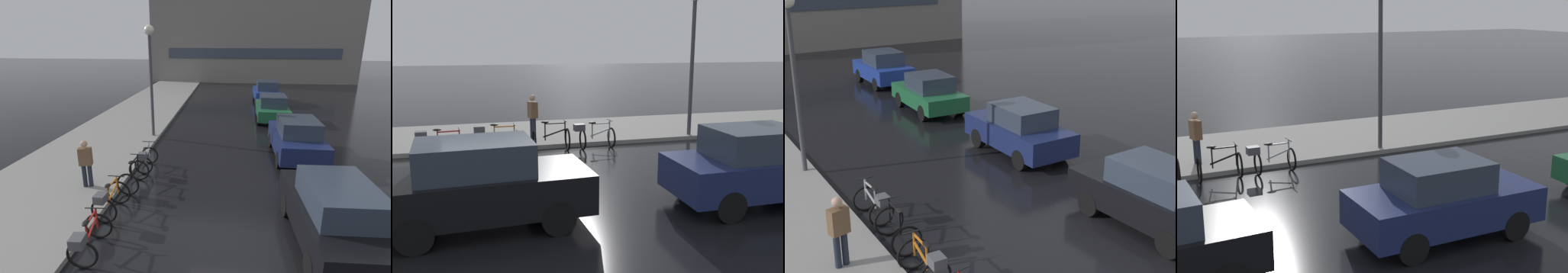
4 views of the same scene
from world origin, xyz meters
TOP-DOWN VIEW (x-y plane):
  - sidewalk_kerb at (-6.00, 10.00)m, footprint 4.80×60.00m
  - bicycle_third at (-3.21, 2.00)m, footprint 0.78×1.17m
  - bicycle_farthest at (-3.19, 3.40)m, footprint 0.73×1.35m
  - car_navy at (2.64, 5.41)m, footprint 1.84×3.96m
  - pedestrian at (-4.63, 1.63)m, footprint 0.45×0.33m
  - streetlamp at (-3.89, 7.33)m, footprint 0.45×0.45m

SIDE VIEW (x-z plane):
  - sidewalk_kerb at x=-6.00m, z-range 0.00..0.14m
  - bicycle_third at x=-3.21m, z-range -0.09..0.92m
  - bicycle_farthest at x=-3.19m, z-range 0.00..0.96m
  - car_navy at x=2.64m, z-range -0.01..1.67m
  - pedestrian at x=-4.63m, z-range 0.11..1.83m
  - streetlamp at x=-3.89m, z-range 1.10..6.46m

